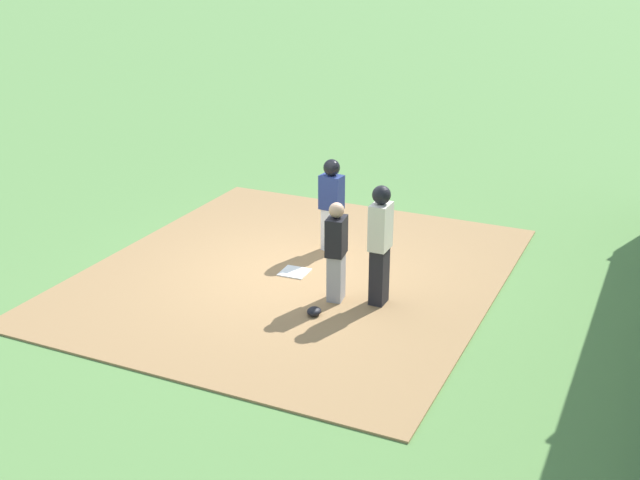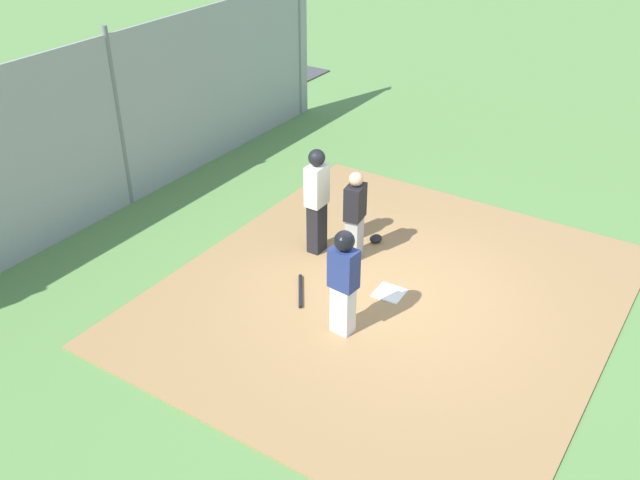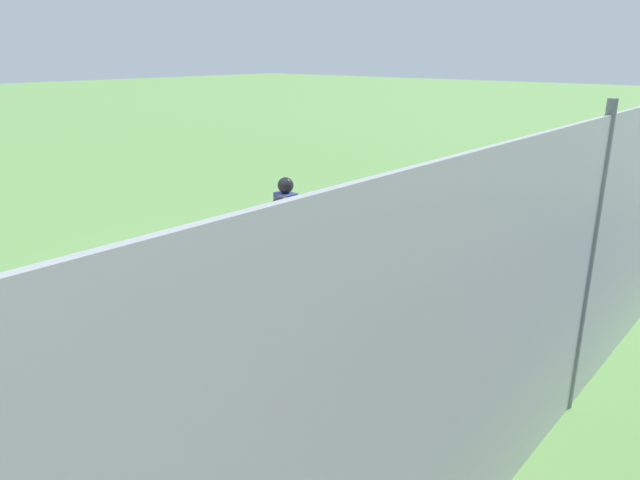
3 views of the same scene
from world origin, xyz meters
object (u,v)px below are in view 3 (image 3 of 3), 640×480
Objects in this scene: umpire at (283,254)px; runner at (286,216)px; home_plate at (234,280)px; catcher at (245,259)px; catcher_mask at (211,317)px; baseball_bat at (313,284)px.

umpire is 1.13× the size of runner.
umpire is at bearing -105.67° from home_plate.
runner is (1.63, 1.51, -0.05)m from umpire.
umpire is at bearing -174.41° from catcher.
catcher_mask is at bearing -142.94° from home_plate.
baseball_bat is at bearing -68.37° from umpire.
runner is at bearing -47.47° from umpire.
runner is (1.17, -0.13, 0.92)m from home_plate.
home_plate is 1.83× the size of catcher_mask.
baseball_bat is 3.49× the size of catcher_mask.
catcher is 0.84× the size of umpire.
runner reaches higher than baseball_bat.
catcher_mask is (-1.25, -0.94, 0.05)m from home_plate.
catcher reaches higher than home_plate.
umpire is 2.20× the size of baseball_bat.
runner is at bearing 18.49° from catcher_mask.
home_plate is 1.96m from umpire.
catcher_mask is at bearing 23.63° from runner.
baseball_bat is (1.19, 0.48, -0.95)m from umpire.
home_plate is 1.42m from catcher.
runner is 6.80× the size of catcher_mask.
umpire reaches higher than home_plate.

